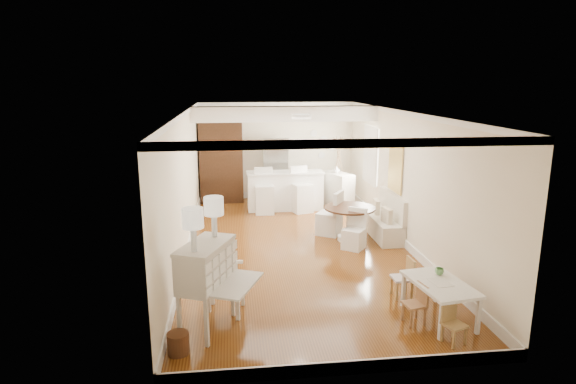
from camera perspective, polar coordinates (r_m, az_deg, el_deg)
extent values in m
plane|color=brown|center=(10.11, 1.08, -6.59)|extent=(9.00, 9.00, 0.00)
cube|color=white|center=(9.54, 1.15, 9.45)|extent=(4.50, 9.00, 0.04)
cube|color=white|center=(14.14, -1.39, 4.92)|extent=(4.50, 0.04, 2.80)
cube|color=white|center=(5.48, 7.65, -8.45)|extent=(4.50, 0.04, 2.80)
cube|color=white|center=(9.69, -12.19, 0.85)|extent=(0.04, 9.00, 2.80)
cube|color=white|center=(10.28, 13.64, 1.47)|extent=(0.04, 9.00, 2.80)
cube|color=white|center=(11.73, -0.35, 9.25)|extent=(4.50, 0.45, 0.36)
cube|color=tan|center=(10.70, 12.59, 2.79)|extent=(0.04, 0.84, 1.04)
cube|color=white|center=(12.49, 9.80, 4.35)|extent=(0.04, 1.10, 1.40)
cylinder|color=#381E11|center=(14.00, -6.33, 6.62)|extent=(0.30, 0.03, 0.30)
cylinder|color=white|center=(9.05, 1.59, 8.94)|extent=(0.36, 0.36, 0.08)
cube|color=silver|center=(6.85, -9.61, -10.99)|extent=(1.30, 1.31, 1.26)
cube|color=white|center=(7.31, -7.58, -10.21)|extent=(0.70, 0.70, 1.05)
cylinder|color=#55301A|center=(6.56, -12.88, -17.08)|extent=(0.32, 0.32, 0.28)
cube|color=silver|center=(7.47, 17.44, -12.21)|extent=(0.85, 1.23, 0.57)
cube|color=#A7754C|center=(7.27, 14.75, -12.69)|extent=(0.33, 0.33, 0.59)
cube|color=tan|center=(8.03, 13.37, -9.82)|extent=(0.32, 0.32, 0.65)
cube|color=#A07C48|center=(6.91, 19.13, -14.58)|extent=(0.34, 0.34, 0.55)
cube|color=silver|center=(10.86, 11.19, -2.73)|extent=(0.52, 1.60, 0.98)
cylinder|color=#422415|center=(10.52, 7.29, -3.77)|extent=(1.13, 1.13, 0.75)
cube|color=white|center=(10.01, 7.84, -4.40)|extent=(0.57, 0.57, 0.84)
cube|color=silver|center=(10.86, 4.92, -2.48)|extent=(0.67, 0.66, 1.00)
cube|color=white|center=(12.94, -0.34, 0.17)|extent=(2.05, 0.65, 1.03)
cube|color=white|center=(12.53, -2.84, 0.10)|extent=(0.48, 0.48, 1.19)
cube|color=white|center=(12.66, 1.63, 0.28)|extent=(0.60, 0.60, 1.21)
cube|color=#381E11|center=(13.80, -7.90, 3.55)|extent=(1.20, 0.60, 2.30)
imported|color=silver|center=(13.90, -0.01, 2.70)|extent=(0.75, 0.65, 1.80)
cube|color=silver|center=(13.26, 5.91, 0.24)|extent=(0.79, 1.09, 0.95)
imported|color=#67A963|center=(7.61, 17.50, -8.97)|extent=(0.14, 0.14, 0.10)
imported|color=white|center=(13.17, 5.77, 2.66)|extent=(0.18, 0.18, 0.18)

